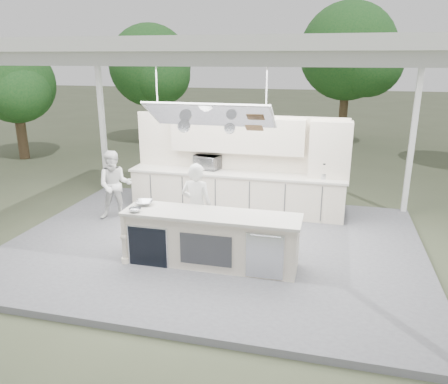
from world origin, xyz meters
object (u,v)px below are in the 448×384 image
(back_counter, at_px, (235,192))
(sous_chef, at_px, (115,185))
(demo_island, at_px, (210,239))
(head_chef, at_px, (197,207))

(back_counter, distance_m, sous_chef, 2.76)
(demo_island, bearing_deg, sous_chef, 147.73)
(demo_island, distance_m, back_counter, 2.82)
(demo_island, relative_size, sous_chef, 1.99)
(back_counter, height_order, head_chef, head_chef)
(demo_island, relative_size, head_chef, 1.85)
(demo_island, relative_size, back_counter, 0.61)
(back_counter, relative_size, sous_chef, 3.26)
(back_counter, relative_size, head_chef, 3.03)
(back_counter, bearing_deg, demo_island, -86.37)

